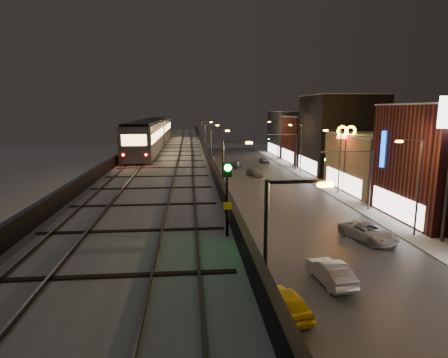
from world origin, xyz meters
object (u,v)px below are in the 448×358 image
subway_train (153,132)px  car_far_white (212,159)px  car_near_white (330,272)px  car_onc_white (254,173)px  car_taxi (285,302)px  car_mid_dark (236,164)px  car_onc_dark (368,233)px  car_onc_red (264,160)px  rail_signal (227,185)px

subway_train → car_far_white: 32.80m
car_near_white → car_onc_white: size_ratio=1.10×
car_taxi → car_mid_dark: car_taxi is taller
subway_train → car_onc_dark: bearing=-47.5°
car_onc_white → car_onc_red: bearing=56.9°
car_far_white → car_onc_dark: 53.97m
car_taxi → car_onc_white: (6.05, 44.97, -0.12)m
car_mid_dark → subway_train: bearing=74.2°
car_onc_dark → car_mid_dark: bearing=78.3°
car_onc_dark → car_onc_red: size_ratio=1.52×
car_onc_red → rail_signal: bearing=-112.2°
rail_signal → car_onc_white: (9.91, 50.34, -8.08)m
subway_train → car_taxi: (10.26, -33.81, -7.69)m
car_far_white → car_onc_dark: car_onc_dark is taller
car_onc_dark → car_onc_white: (-4.37, 33.75, -0.16)m
rail_signal → car_near_white: size_ratio=0.63×
subway_train → car_onc_white: 21.25m
rail_signal → car_onc_red: (14.77, 66.04, -8.08)m
subway_train → car_onc_dark: subway_train is taller
car_mid_dark → car_onc_dark: size_ratio=0.76×
subway_train → car_near_white: 34.34m
car_mid_dark → car_onc_dark: (6.45, -44.09, 0.16)m
car_far_white → car_onc_dark: bearing=102.7°
car_near_white → car_onc_red: (6.93, 57.15, -0.15)m
car_far_white → car_onc_dark: (10.80, -52.88, 0.13)m
car_taxi → car_onc_red: bearing=-112.8°
car_mid_dark → rail_signal: bearing=100.3°
car_onc_white → car_mid_dark: bearing=85.5°
car_onc_dark → car_onc_red: car_onc_dark is taller
car_near_white → car_far_white: bearing=-92.5°
car_mid_dark → car_far_white: car_far_white is taller
rail_signal → car_mid_dark: (7.84, 60.68, -8.08)m
rail_signal → car_near_white: 14.26m
car_onc_dark → car_onc_white: size_ratio=1.31×
car_onc_dark → car_onc_white: 34.03m
car_mid_dark → car_onc_red: size_ratio=1.16×
subway_train → car_onc_red: size_ratio=10.25×
car_near_white → car_onc_dark: size_ratio=0.84×
car_onc_red → car_far_white: bearing=153.5°
car_near_white → subway_train: bearing=-71.5°
car_taxi → car_near_white: size_ratio=0.92×
rail_signal → car_taxi: (3.86, 5.37, -7.96)m
car_onc_white → car_taxi: bearing=-113.5°
car_mid_dark → car_onc_white: 10.55m
rail_signal → car_taxi: size_ratio=0.68×
car_mid_dark → car_taxi: bearing=103.6°
car_taxi → car_mid_dark: bearing=-106.7°
car_near_white → car_far_white: 60.74m
car_onc_white → car_near_white: bearing=-108.7°
car_onc_dark → car_taxi: bearing=-152.9°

